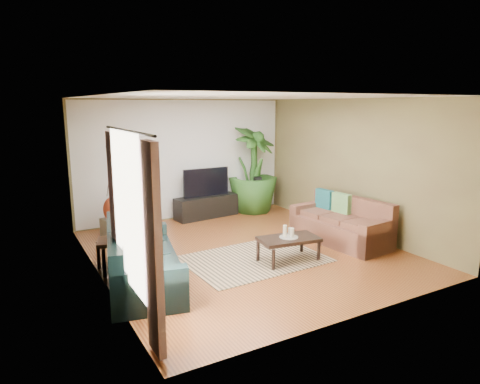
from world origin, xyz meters
TOP-DOWN VIEW (x-y plane):
  - floor at (0.00, 0.00)m, footprint 5.50×5.50m
  - ceiling at (0.00, 0.00)m, footprint 5.50×5.50m
  - wall_back at (0.00, 2.75)m, footprint 5.00×0.00m
  - wall_front at (0.00, -2.75)m, footprint 5.00×0.00m
  - wall_left at (-2.50, 0.00)m, footprint 0.00×5.50m
  - wall_right at (2.50, 0.00)m, footprint 0.00×5.50m
  - backwall_panel at (0.00, 2.74)m, footprint 4.90×0.00m
  - window_pane at (-2.48, -1.60)m, footprint 0.00×1.80m
  - curtain_near at (-2.43, -2.35)m, footprint 0.08×0.35m
  - curtain_far at (-2.43, -0.85)m, footprint 0.08×0.35m
  - curtain_rod at (-2.43, -1.60)m, footprint 0.03×1.90m
  - sofa_left at (-1.99, -0.45)m, footprint 1.40×2.37m
  - sofa_right at (1.83, -0.42)m, footprint 1.05×1.98m
  - area_rug at (-0.07, -0.42)m, footprint 2.34×1.70m
  - coffee_table at (0.39, -0.75)m, footprint 1.06×0.66m
  - candle_tray at (0.39, -0.75)m, footprint 0.31×0.31m
  - candle_tall at (0.33, -0.72)m, footprint 0.06×0.06m
  - candle_mid at (0.43, -0.79)m, footprint 0.06×0.06m
  - candle_short at (0.46, -0.69)m, footprint 0.06×0.06m
  - tv_stand at (0.40, 2.50)m, footprint 1.54×0.62m
  - television at (0.40, 2.50)m, footprint 1.10×0.06m
  - speaker_left at (-1.43, 2.09)m, footprint 0.20×0.22m
  - speaker_right at (1.59, 2.17)m, footprint 0.21×0.22m
  - potted_plant at (1.64, 2.45)m, footprint 1.58×1.58m
  - plant_pot at (1.64, 2.45)m, footprint 0.39×0.39m
  - pedestal at (-1.85, 1.97)m, footprint 0.48×0.48m
  - vase at (-1.85, 1.97)m, footprint 0.36×0.36m
  - side_table at (-2.25, 0.26)m, footprint 0.59×0.59m

SIDE VIEW (x-z plane):
  - floor at x=0.00m, z-range 0.00..0.00m
  - area_rug at x=-0.07m, z-range 0.00..0.01m
  - plant_pot at x=1.64m, z-range 0.00..0.30m
  - pedestal at x=-1.85m, z-range 0.00..0.39m
  - coffee_table at x=0.39m, z-range 0.00..0.41m
  - tv_stand at x=0.40m, z-range 0.00..0.50m
  - side_table at x=-2.25m, z-range 0.00..0.51m
  - candle_tray at x=0.39m, z-range 0.41..0.42m
  - sofa_left at x=-1.99m, z-range 0.00..0.85m
  - sofa_right at x=1.83m, z-range 0.00..0.85m
  - speaker_right at x=1.59m, z-range 0.00..0.90m
  - candle_short at x=0.46m, z-range 0.42..0.55m
  - candle_mid at x=0.43m, z-range 0.42..0.57m
  - candle_tall at x=0.33m, z-range 0.42..0.62m
  - speaker_left at x=-1.43m, z-range 0.00..1.08m
  - vase at x=-1.85m, z-range 0.32..0.82m
  - television at x=0.40m, z-range 0.50..1.15m
  - potted_plant at x=1.64m, z-range 0.00..2.10m
  - curtain_near at x=-2.43m, z-range 0.05..2.25m
  - curtain_far at x=-2.43m, z-range 0.05..2.25m
  - wall_left at x=-2.50m, z-range -1.40..4.10m
  - wall_right at x=2.50m, z-range -1.40..4.10m
  - wall_back at x=0.00m, z-range -1.15..3.85m
  - wall_front at x=0.00m, z-range -1.15..3.85m
  - backwall_panel at x=0.00m, z-range -1.10..3.80m
  - window_pane at x=-2.48m, z-range 0.50..2.30m
  - curtain_rod at x=-2.43m, z-range 2.28..2.31m
  - ceiling at x=0.00m, z-range 2.70..2.70m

